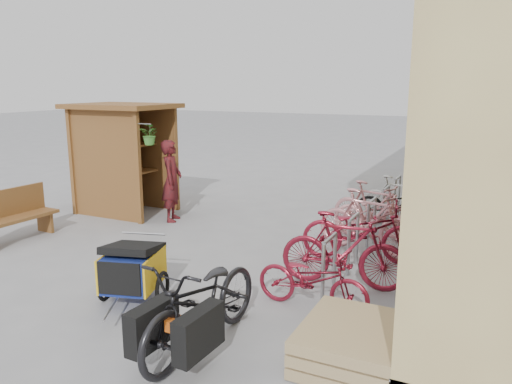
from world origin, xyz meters
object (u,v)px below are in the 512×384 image
at_px(bench, 14,214).
at_px(bike_7, 397,199).
at_px(bike_4, 380,215).
at_px(pallet_stack, 352,344).
at_px(bike_0, 312,280).
at_px(person_kiosk, 172,181).
at_px(child_trailer, 133,268).
at_px(cargo_bike, 202,303).
at_px(bike_2, 362,231).
at_px(kiosk, 120,143).
at_px(shopping_carts, 441,177).
at_px(bike_3, 367,222).
at_px(bike_5, 373,209).
at_px(bike_6, 399,204).
at_px(bike_1, 344,250).

distance_m(bench, bike_7, 7.49).
height_order(bike_4, bike_7, bike_7).
xyz_separation_m(pallet_stack, bike_7, (-0.62, 5.80, 0.26)).
bearing_deg(bike_0, bike_7, 1.92).
bearing_deg(person_kiosk, bike_4, -103.23).
xyz_separation_m(child_trailer, bike_0, (2.20, 0.80, -0.07)).
bearing_deg(child_trailer, bike_7, 50.77).
xyz_separation_m(bike_0, bike_4, (0.13, 3.35, 0.06)).
height_order(cargo_bike, bike_4, cargo_bike).
height_order(bike_0, bike_7, bike_7).
bearing_deg(bike_0, bike_2, 0.59).
bearing_deg(kiosk, bike_0, -27.54).
height_order(shopping_carts, bike_3, bike_3).
distance_m(bench, bike_0, 5.90).
bearing_deg(pallet_stack, bench, 168.32).
xyz_separation_m(pallet_stack, bike_0, (-0.79, 1.01, 0.19)).
xyz_separation_m(shopping_carts, cargo_bike, (-1.52, -8.58, -0.05)).
bearing_deg(bench, cargo_bike, -16.43).
distance_m(bike_3, bike_5, 1.08).
bearing_deg(pallet_stack, bike_7, 96.14).
bearing_deg(person_kiosk, cargo_bike, -162.91).
xyz_separation_m(cargo_bike, bike_6, (1.00, 5.83, -0.08)).
bearing_deg(bike_1, child_trailer, 119.78).
relative_size(bench, bike_7, 0.97).
relative_size(bench, shopping_carts, 0.69).
bearing_deg(shopping_carts, bike_0, -96.33).
bearing_deg(cargo_bike, pallet_stack, 18.99).
xyz_separation_m(cargo_bike, bike_2, (0.85, 3.47, -0.03)).
relative_size(kiosk, bench, 1.64).
bearing_deg(bike_4, kiosk, 95.72).
distance_m(child_trailer, bike_1, 2.89).
relative_size(bike_5, bike_7, 1.09).
height_order(kiosk, child_trailer, kiosk).
height_order(cargo_bike, bike_2, cargo_bike).
height_order(child_trailer, bike_1, bike_1).
height_order(shopping_carts, bike_7, shopping_carts).
relative_size(pallet_stack, person_kiosk, 0.71).
height_order(bench, person_kiosk, person_kiosk).
bearing_deg(bike_5, bike_3, -156.29).
bearing_deg(bike_1, bike_3, -3.91).
height_order(child_trailer, bike_2, bike_2).
bearing_deg(pallet_stack, child_trailer, 175.99).
bearing_deg(child_trailer, bike_1, 19.36).
relative_size(person_kiosk, bike_0, 1.12).
xyz_separation_m(bike_3, bike_7, (0.07, 2.32, -0.07)).
bearing_deg(bike_7, bike_3, -167.91).
distance_m(bike_2, bike_3, 0.44).
relative_size(bike_2, bike_7, 1.23).
height_order(bench, bike_3, bike_3).
height_order(bike_3, bike_5, bike_3).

